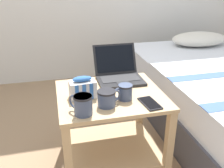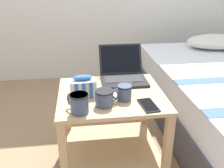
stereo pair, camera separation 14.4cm
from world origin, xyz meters
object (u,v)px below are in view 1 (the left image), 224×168
laptop (119,73)px  cell_phone (150,103)px  mug_front_right (107,97)px  mug_mid_center (83,104)px  snack_bag (83,88)px  mug_front_left (125,91)px

laptop → cell_phone: 0.40m
mug_front_right → mug_mid_center: mug_mid_center is taller
mug_front_right → snack_bag: bearing=130.5°
laptop → mug_mid_center: size_ratio=2.59×
laptop → mug_front_right: 0.38m
laptop → snack_bag: laptop is taller
mug_front_right → mug_mid_center: (-0.14, -0.06, 0.01)m
snack_bag → cell_phone: size_ratio=0.95×
snack_bag → cell_phone: (0.35, -0.17, -0.05)m
mug_front_left → mug_front_right: 0.13m
mug_mid_center → cell_phone: 0.38m
cell_phone → mug_front_left: bearing=143.1°
laptop → mug_mid_center: (-0.30, -0.41, 0.01)m
laptop → mug_mid_center: laptop is taller
snack_bag → cell_phone: bearing=-26.3°
laptop → mug_front_right: bearing=-114.7°
mug_front_left → mug_mid_center: mug_mid_center is taller
mug_front_right → laptop: bearing=65.3°
mug_front_left → laptop: bearing=81.5°
mug_front_left → snack_bag: snack_bag is taller
snack_bag → cell_phone: 0.39m
mug_front_right → snack_bag: snack_bag is taller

